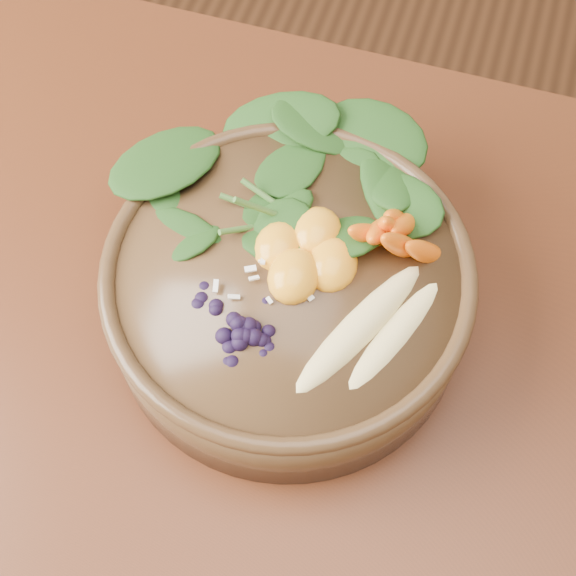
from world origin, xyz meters
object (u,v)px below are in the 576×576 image
Objects in this scene: banana_halves at (379,322)px; mandarin_cluster at (306,245)px; carrot_cluster at (411,214)px; stoneware_bowl at (288,294)px; kale_heap at (295,174)px; blueberry_pile at (236,313)px; dining_table at (509,576)px.

banana_halves is 0.08m from mandarin_cluster.
stoneware_bowl is at bearing -123.69° from carrot_cluster.
carrot_cluster reaches higher than banana_halves.
kale_heap is 1.26× the size of banana_halves.
dining_table is at bearing -16.60° from blueberry_pile.
dining_table is 5.52× the size of stoneware_bowl.
kale_heap reaches higher than blueberry_pile.
blueberry_pile is at bearing -109.55° from carrot_cluster.
banana_halves is (-0.00, -0.08, -0.03)m from carrot_cluster.
banana_halves is at bearing -66.94° from carrot_cluster.
mandarin_cluster is at bearing -65.56° from kale_heap.
banana_halves is 0.10m from blueberry_pile.
stoneware_bowl is at bearing -120.11° from mandarin_cluster.
carrot_cluster is 0.60× the size of blueberry_pile.
stoneware_bowl is 0.08m from blueberry_pile.
blueberry_pile is (-0.10, -0.11, -0.02)m from carrot_cluster.
dining_table is 10.64× the size of banana_halves.
mandarin_cluster is 0.69× the size of blueberry_pile.
stoneware_bowl is 2.16× the size of blueberry_pile.
dining_table is 11.96× the size of blueberry_pile.
mandarin_cluster is at bearing 59.89° from stoneware_bowl.
blueberry_pile is at bearing -110.91° from stoneware_bowl.
mandarin_cluster is (-0.07, 0.05, 0.00)m from banana_halves.
dining_table is 0.26m from banana_halves.
kale_heap is 0.10m from carrot_cluster.
kale_heap reaches higher than banana_halves.
banana_halves is at bearing -21.03° from stoneware_bowl.
mandarin_cluster reaches higher than dining_table.
blueberry_pile is (-0.03, -0.07, 0.00)m from mandarin_cluster.
kale_heap is 1.42× the size of blueberry_pile.
dining_table is 8.43× the size of kale_heap.
banana_halves is at bearing -47.32° from kale_heap.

